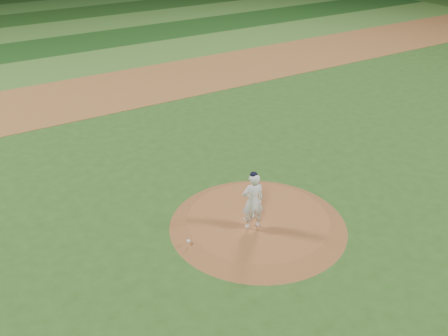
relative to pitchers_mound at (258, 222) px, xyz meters
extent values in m
plane|color=#2B561C|center=(0.00, 0.00, -0.12)|extent=(120.00, 120.00, 0.00)
cube|color=#955C2E|center=(0.00, 14.00, -0.12)|extent=(70.00, 6.00, 0.02)
cube|color=#42752A|center=(0.00, 19.50, -0.12)|extent=(70.00, 5.00, 0.02)
cube|color=#184215|center=(0.00, 24.50, -0.12)|extent=(70.00, 5.00, 0.02)
cube|color=#3D7028|center=(0.00, 29.50, -0.12)|extent=(70.00, 5.00, 0.02)
cube|color=#1A4115|center=(0.00, 34.50, -0.12)|extent=(70.00, 5.00, 0.02)
cube|color=#336625|center=(0.00, 39.50, -0.12)|extent=(70.00, 5.00, 0.02)
cone|color=#94572E|center=(0.00, 0.00, 0.00)|extent=(5.50, 5.50, 0.25)
cube|color=silver|center=(-0.13, 0.18, 0.14)|extent=(0.56, 0.22, 0.03)
ellipsoid|color=white|center=(-2.39, 0.09, 0.16)|extent=(0.12, 0.12, 0.06)
imported|color=white|center=(-0.41, -0.28, 1.04)|extent=(0.76, 0.59, 1.84)
ellipsoid|color=black|center=(-0.41, -0.28, 1.94)|extent=(0.22, 0.22, 0.15)
camera|label=1|loc=(-7.62, -10.30, 8.89)|focal=40.00mm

